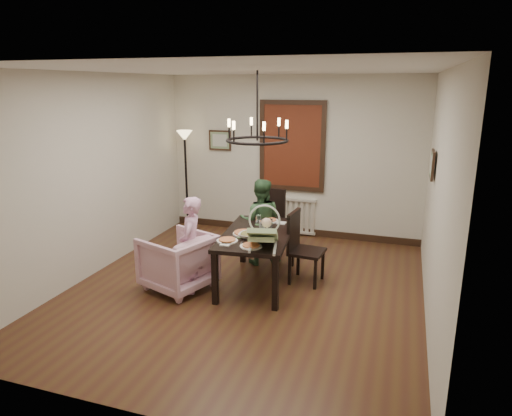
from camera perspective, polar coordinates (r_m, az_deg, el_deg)
The scene contains 17 objects.
room_shell at distance 6.03m, azimuth -0.28°, elevation 3.39°, with size 4.51×5.00×2.81m.
dining_table at distance 6.10m, azimuth 0.15°, elevation -3.86°, with size 1.03×1.63×0.72m.
chair_far at distance 7.17m, azimuth 1.27°, elevation -1.87°, with size 0.47×0.47×1.06m, color black, non-canonical shape.
chair_right at distance 6.23m, azimuth 6.41°, elevation -4.95°, with size 0.44×0.44×0.99m, color black, non-canonical shape.
armchair at distance 6.15m, azimuth -9.74°, elevation -6.61°, with size 0.80×0.82×0.75m, color #DCA8BF.
elderly_woman at distance 5.98m, azimuth -8.12°, elevation -5.58°, with size 0.38×0.25×1.05m, color #DE9DC1.
seated_man at distance 6.83m, azimuth 0.55°, elevation -2.64°, with size 0.53×0.41×1.08m, color #355A36.
baby_bouncer at distance 5.49m, azimuth 0.90°, elevation -3.16°, with size 0.40×0.55×0.36m, color #ACCB8C, non-canonical shape.
salad_bowl at distance 5.87m, azimuth -0.89°, elevation -3.39°, with size 0.31×0.31×0.08m, color white.
pizza_platter at distance 6.00m, azimuth -1.51°, elevation -3.16°, with size 0.30×0.30×0.04m, color tan.
drinking_glass at distance 6.19m, azimuth 0.70°, elevation -2.07°, with size 0.07×0.07×0.14m, color silver.
window_blinds at distance 7.98m, azimuth 4.53°, elevation 7.72°, with size 1.00×0.03×1.40m, color maroon.
radiator at distance 8.25m, azimuth 4.38°, elevation -0.90°, with size 0.92×0.12×0.62m, color silver, non-canonical shape.
picture_back at distance 8.40m, azimuth -4.52°, elevation 8.44°, with size 0.42×0.03×0.36m, color black.
picture_right at distance 6.22m, azimuth 21.18°, elevation 5.07°, with size 0.42×0.03×0.36m, color black.
floor_lamp at distance 8.46m, azimuth -8.70°, elevation 3.21°, with size 0.30×0.30×1.80m, color black, non-canonical shape.
chandelier at distance 5.81m, azimuth 0.16°, elevation 8.45°, with size 0.80×0.80×0.04m, color black.
Camera 1 is at (1.87, -5.23, 2.64)m, focal length 32.00 mm.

